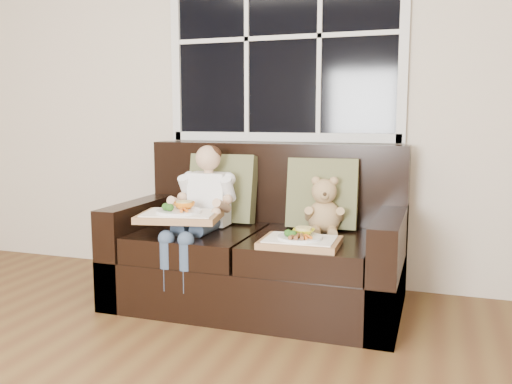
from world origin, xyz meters
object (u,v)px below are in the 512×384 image
(teddy_bear, at_px, (324,210))
(tray_left, at_px, (180,214))
(loveseat, at_px, (261,252))
(tray_right, at_px, (300,240))
(child, at_px, (203,201))

(teddy_bear, distance_m, tray_left, 0.84)
(loveseat, relative_size, tray_left, 3.31)
(tray_right, bearing_deg, tray_left, 177.66)
(tray_left, xyz_separation_m, tray_right, (0.71, -0.01, -0.10))
(child, xyz_separation_m, teddy_bear, (0.72, 0.14, -0.04))
(tray_right, bearing_deg, loveseat, 132.84)
(child, distance_m, teddy_bear, 0.73)
(tray_left, bearing_deg, child, 66.29)
(tray_left, bearing_deg, loveseat, 29.63)
(teddy_bear, distance_m, tray_right, 0.38)
(loveseat, bearing_deg, tray_left, -139.01)
(loveseat, relative_size, tray_right, 4.01)
(child, distance_m, tray_right, 0.72)
(child, relative_size, tray_right, 1.84)
(teddy_bear, bearing_deg, loveseat, 171.74)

